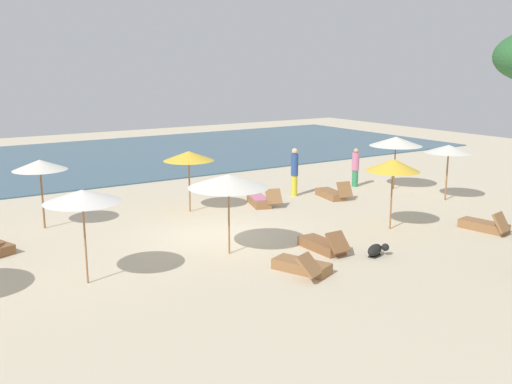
{
  "coord_description": "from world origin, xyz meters",
  "views": [
    {
      "loc": [
        -8.46,
        -15.17,
        5.23
      ],
      "look_at": [
        1.81,
        0.52,
        1.1
      ],
      "focal_mm": 40.6,
      "sensor_mm": 36.0,
      "label": 1
    }
  ],
  "objects_px": {
    "lounger_1": "(332,194)",
    "person_1": "(295,171)",
    "umbrella_2": "(396,141)",
    "person_0": "(355,167)",
    "lounger_2": "(485,226)",
    "lounger_3": "(260,201)",
    "umbrella_4": "(229,181)",
    "umbrella_5": "(449,149)",
    "umbrella_0": "(189,156)",
    "lounger_4": "(323,245)",
    "dog": "(376,250)",
    "umbrella_6": "(82,196)",
    "lounger_6": "(302,266)",
    "umbrella_3": "(40,165)",
    "umbrella_1": "(393,165)"
  },
  "relations": [
    {
      "from": "umbrella_4",
      "to": "lounger_2",
      "type": "distance_m",
      "value": 8.68
    },
    {
      "from": "umbrella_5",
      "to": "lounger_3",
      "type": "height_order",
      "value": "umbrella_5"
    },
    {
      "from": "umbrella_4",
      "to": "lounger_3",
      "type": "distance_m",
      "value": 6.14
    },
    {
      "from": "umbrella_2",
      "to": "umbrella_6",
      "type": "xyz_separation_m",
      "value": [
        -14.47,
        -3.73,
        0.13
      ]
    },
    {
      "from": "umbrella_5",
      "to": "umbrella_0",
      "type": "bearing_deg",
      "value": 157.18
    },
    {
      "from": "umbrella_4",
      "to": "dog",
      "type": "height_order",
      "value": "umbrella_4"
    },
    {
      "from": "umbrella_4",
      "to": "lounger_3",
      "type": "height_order",
      "value": "umbrella_4"
    },
    {
      "from": "person_0",
      "to": "umbrella_5",
      "type": "bearing_deg",
      "value": -73.02
    },
    {
      "from": "umbrella_3",
      "to": "lounger_4",
      "type": "distance_m",
      "value": 9.36
    },
    {
      "from": "lounger_6",
      "to": "person_0",
      "type": "bearing_deg",
      "value": 40.49
    },
    {
      "from": "umbrella_1",
      "to": "person_1",
      "type": "relative_size",
      "value": 1.18
    },
    {
      "from": "lounger_2",
      "to": "lounger_3",
      "type": "height_order",
      "value": "lounger_2"
    },
    {
      "from": "lounger_3",
      "to": "person_0",
      "type": "relative_size",
      "value": 1.06
    },
    {
      "from": "person_0",
      "to": "dog",
      "type": "xyz_separation_m",
      "value": [
        -6.02,
        -7.39,
        -0.67
      ]
    },
    {
      "from": "lounger_4",
      "to": "person_1",
      "type": "distance_m",
      "value": 7.17
    },
    {
      "from": "umbrella_2",
      "to": "umbrella_4",
      "type": "relative_size",
      "value": 0.98
    },
    {
      "from": "umbrella_0",
      "to": "person_1",
      "type": "distance_m",
      "value": 4.82
    },
    {
      "from": "umbrella_1",
      "to": "person_1",
      "type": "distance_m",
      "value": 5.71
    },
    {
      "from": "umbrella_5",
      "to": "person_0",
      "type": "relative_size",
      "value": 1.3
    },
    {
      "from": "lounger_3",
      "to": "lounger_4",
      "type": "relative_size",
      "value": 1.05
    },
    {
      "from": "umbrella_5",
      "to": "lounger_1",
      "type": "height_order",
      "value": "umbrella_5"
    },
    {
      "from": "umbrella_3",
      "to": "lounger_6",
      "type": "relative_size",
      "value": 1.26
    },
    {
      "from": "lounger_1",
      "to": "person_0",
      "type": "xyz_separation_m",
      "value": [
        2.32,
        1.17,
        0.69
      ]
    },
    {
      "from": "dog",
      "to": "umbrella_0",
      "type": "bearing_deg",
      "value": 105.53
    },
    {
      "from": "lounger_6",
      "to": "dog",
      "type": "height_order",
      "value": "lounger_6"
    },
    {
      "from": "lounger_3",
      "to": "lounger_4",
      "type": "xyz_separation_m",
      "value": [
        -1.54,
        -5.57,
        -0.01
      ]
    },
    {
      "from": "person_1",
      "to": "umbrella_3",
      "type": "bearing_deg",
      "value": 176.15
    },
    {
      "from": "umbrella_6",
      "to": "person_1",
      "type": "distance_m",
      "value": 11.25
    },
    {
      "from": "umbrella_2",
      "to": "person_0",
      "type": "distance_m",
      "value": 2.05
    },
    {
      "from": "umbrella_5",
      "to": "lounger_4",
      "type": "bearing_deg",
      "value": -164.27
    },
    {
      "from": "umbrella_5",
      "to": "lounger_1",
      "type": "bearing_deg",
      "value": 142.09
    },
    {
      "from": "lounger_6",
      "to": "dog",
      "type": "bearing_deg",
      "value": -2.37
    },
    {
      "from": "lounger_2",
      "to": "umbrella_0",
      "type": "bearing_deg",
      "value": 132.38
    },
    {
      "from": "umbrella_1",
      "to": "umbrella_3",
      "type": "xyz_separation_m",
      "value": [
        -9.4,
        6.25,
        -0.01
      ]
    },
    {
      "from": "lounger_2",
      "to": "person_0",
      "type": "bearing_deg",
      "value": 80.44
    },
    {
      "from": "umbrella_2",
      "to": "lounger_1",
      "type": "distance_m",
      "value": 3.88
    },
    {
      "from": "lounger_2",
      "to": "lounger_6",
      "type": "distance_m",
      "value": 7.28
    },
    {
      "from": "umbrella_6",
      "to": "lounger_2",
      "type": "bearing_deg",
      "value": -11.54
    },
    {
      "from": "lounger_1",
      "to": "person_1",
      "type": "height_order",
      "value": "person_1"
    },
    {
      "from": "person_1",
      "to": "umbrella_4",
      "type": "bearing_deg",
      "value": -140.68
    },
    {
      "from": "lounger_2",
      "to": "lounger_4",
      "type": "xyz_separation_m",
      "value": [
        -5.68,
        1.28,
        -0.0
      ]
    },
    {
      "from": "lounger_1",
      "to": "lounger_3",
      "type": "bearing_deg",
      "value": 169.98
    },
    {
      "from": "umbrella_4",
      "to": "dog",
      "type": "bearing_deg",
      "value": -36.55
    },
    {
      "from": "umbrella_6",
      "to": "lounger_1",
      "type": "relative_size",
      "value": 1.36
    },
    {
      "from": "umbrella_1",
      "to": "lounger_6",
      "type": "relative_size",
      "value": 1.29
    },
    {
      "from": "lounger_2",
      "to": "umbrella_3",
      "type": "bearing_deg",
      "value": 145.61
    },
    {
      "from": "lounger_2",
      "to": "person_1",
      "type": "height_order",
      "value": "person_1"
    },
    {
      "from": "lounger_3",
      "to": "person_0",
      "type": "bearing_deg",
      "value": 6.62
    },
    {
      "from": "umbrella_2",
      "to": "lounger_6",
      "type": "bearing_deg",
      "value": -147.93
    },
    {
      "from": "lounger_4",
      "to": "dog",
      "type": "bearing_deg",
      "value": -52.4
    }
  ]
}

